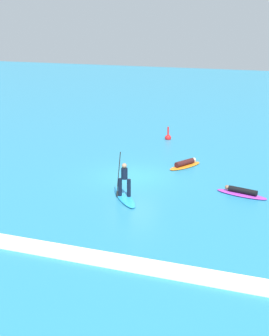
{
  "coord_description": "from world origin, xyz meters",
  "views": [
    {
      "loc": [
        9.62,
        -25.73,
        8.82
      ],
      "look_at": [
        0.0,
        0.0,
        0.5
      ],
      "focal_mm": 54.42,
      "sensor_mm": 36.0,
      "label": 1
    }
  ],
  "objects_px": {
    "surfer_on_blue_board": "(124,190)",
    "marker_buoy": "(168,137)",
    "surfer_on_orange_board": "(185,164)",
    "surfer_on_purple_board": "(242,193)"
  },
  "relations": [
    {
      "from": "surfer_on_blue_board",
      "to": "marker_buoy",
      "type": "height_order",
      "value": "surfer_on_blue_board"
    },
    {
      "from": "surfer_on_blue_board",
      "to": "surfer_on_orange_board",
      "type": "height_order",
      "value": "surfer_on_blue_board"
    },
    {
      "from": "surfer_on_blue_board",
      "to": "marker_buoy",
      "type": "distance_m",
      "value": 12.79
    },
    {
      "from": "surfer_on_blue_board",
      "to": "surfer_on_orange_board",
      "type": "distance_m",
      "value": 6.53
    },
    {
      "from": "surfer_on_orange_board",
      "to": "marker_buoy",
      "type": "distance_m",
      "value": 7.0
    },
    {
      "from": "surfer_on_purple_board",
      "to": "surfer_on_blue_board",
      "type": "xyz_separation_m",
      "value": [
        -5.43,
        -2.46,
        0.26
      ]
    },
    {
      "from": "surfer_on_blue_board",
      "to": "marker_buoy",
      "type": "relative_size",
      "value": 2.87
    },
    {
      "from": "surfer_on_purple_board",
      "to": "marker_buoy",
      "type": "bearing_deg",
      "value": -41.66
    },
    {
      "from": "surfer_on_purple_board",
      "to": "marker_buoy",
      "type": "relative_size",
      "value": 2.65
    },
    {
      "from": "surfer_on_purple_board",
      "to": "surfer_on_blue_board",
      "type": "bearing_deg",
      "value": 38.31
    }
  ]
}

